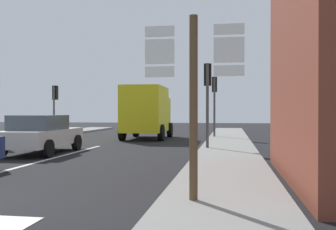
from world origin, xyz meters
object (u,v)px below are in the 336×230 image
Objects in this scene: traffic_light_far_left at (55,99)px; delivery_truck at (147,111)px; traffic_light_far_right at (214,93)px; route_sign_post at (194,93)px; traffic_light_near_right at (208,86)px; sedan_far at (41,134)px.

delivery_truck is at bearing -9.88° from traffic_light_far_left.
traffic_light_far_right is at bearing -1.28° from traffic_light_far_left.
route_sign_post is at bearing -75.24° from delivery_truck.
traffic_light_far_left is at bearing 143.54° from traffic_light_near_right.
delivery_truck is 6.41m from traffic_light_far_left.
traffic_light_near_right is at bearing 18.64° from sedan_far.
traffic_light_far_left is at bearing 178.72° from traffic_light_far_right.
traffic_light_far_right is (3.93, 0.86, 1.07)m from delivery_truck.
traffic_light_far_right is (6.24, 9.41, 1.96)m from sedan_far.
traffic_light_far_left reaches higher than route_sign_post.
traffic_light_near_right is at bearing -58.62° from delivery_truck.
traffic_light_far_right reaches higher than traffic_light_far_left.
traffic_light_far_left is 0.92× the size of traffic_light_near_right.
route_sign_post is 9.68m from traffic_light_near_right.
traffic_light_near_right reaches higher than traffic_light_far_left.
route_sign_post reaches higher than sedan_far.
traffic_light_far_right is (-0.31, 16.95, 0.81)m from route_sign_post.
traffic_light_far_left reaches higher than sedan_far.
sedan_far is 8.90m from delivery_truck.
traffic_light_far_right reaches higher than traffic_light_near_right.
delivery_truck is 1.37× the size of traffic_light_far_right.
traffic_light_near_right reaches higher than route_sign_post.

